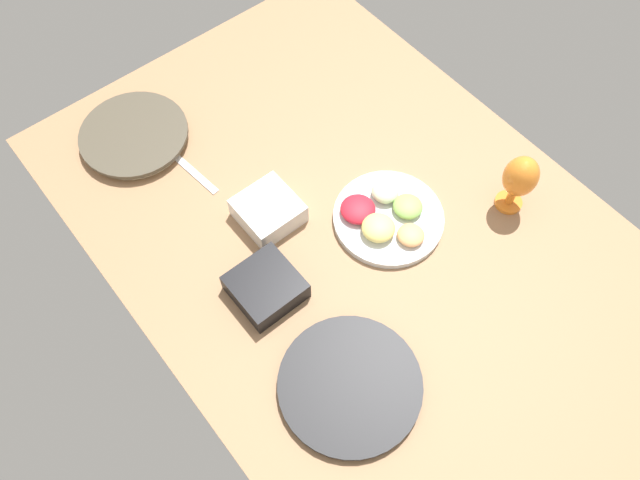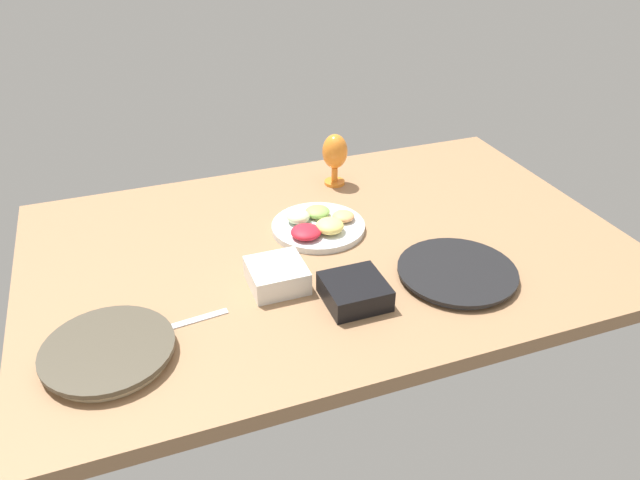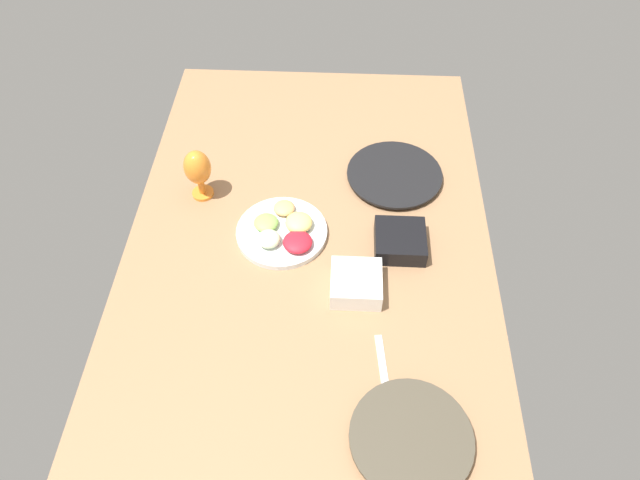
{
  "view_description": "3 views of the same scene",
  "coord_description": "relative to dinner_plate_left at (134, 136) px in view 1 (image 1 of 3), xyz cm",
  "views": [
    {
      "loc": [
        49.19,
        -53.19,
        126.31
      ],
      "look_at": [
        -3.82,
        -9.87,
        4.96
      ],
      "focal_mm": 34.91,
      "sensor_mm": 36.0,
      "label": 1
    },
    {
      "loc": [
        -50.05,
        -129.99,
        87.53
      ],
      "look_at": [
        -4.2,
        -4.96,
        4.96
      ],
      "focal_mm": 34.0,
      "sensor_mm": 36.0,
      "label": 2
    },
    {
      "loc": [
        -106.7,
        -8.14,
        127.82
      ],
      "look_at": [
        -5.76,
        -3.41,
        4.96
      ],
      "focal_mm": 32.42,
      "sensor_mm": 36.0,
      "label": 3
    }
  ],
  "objects": [
    {
      "name": "square_bowl_white",
      "position": [
        40.34,
        12.46,
        1.72
      ],
      "size": [
        13.44,
        13.44,
        5.86
      ],
      "color": "white",
      "rests_on": "ground_plane"
    },
    {
      "name": "fruit_platter",
      "position": [
        58.75,
        33.41,
        0.33
      ],
      "size": [
        26.21,
        26.21,
        5.46
      ],
      "color": "silver",
      "rests_on": "ground_plane"
    },
    {
      "name": "fork_by_left_plate",
      "position": [
        17.63,
        5.69,
        -1.24
      ],
      "size": [
        18.09,
        3.79,
        0.6
      ],
      "primitive_type": "cube",
      "rotation": [
        0.0,
        0.0,
        0.11
      ],
      "color": "silver",
      "rests_on": "ground_plane"
    },
    {
      "name": "dinner_plate_right",
      "position": [
        83.6,
        0.68,
        -0.44
      ],
      "size": [
        29.82,
        29.82,
        2.1
      ],
      "color": "#4C4C51",
      "rests_on": "ground_plane"
    },
    {
      "name": "square_bowl_black",
      "position": [
        55.63,
        0.26,
        1.48
      ],
      "size": [
        14.14,
        14.14,
        5.43
      ],
      "color": "black",
      "rests_on": "ground_plane"
    },
    {
      "name": "hurricane_glass_orange",
      "position": [
        73.69,
        59.46,
        8.92
      ],
      "size": [
        8.0,
        8.0,
        16.83
      ],
      "color": "orange",
      "rests_on": "ground_plane"
    },
    {
      "name": "dinner_plate_left",
      "position": [
        0.0,
        0.0,
        0.0
      ],
      "size": [
        27.58,
        27.58,
        2.96
      ],
      "color": "beige",
      "rests_on": "ground_plane"
    },
    {
      "name": "ground_plane",
      "position": [
        58.82,
        26.0,
        -3.54
      ],
      "size": [
        160.0,
        104.0,
        4.0
      ],
      "primitive_type": "cube",
      "color": "#99704C"
    }
  ]
}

